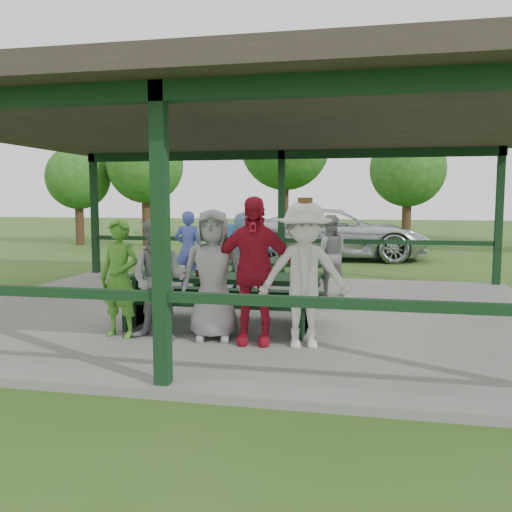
% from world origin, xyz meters
% --- Properties ---
extents(ground, '(90.00, 90.00, 0.00)m').
position_xyz_m(ground, '(0.00, 0.00, 0.00)').
color(ground, '#31551A').
rests_on(ground, ground).
extents(concrete_slab, '(10.00, 8.00, 0.10)m').
position_xyz_m(concrete_slab, '(0.00, 0.00, 0.05)').
color(concrete_slab, slate).
rests_on(concrete_slab, ground).
extents(pavilion_structure, '(10.60, 8.60, 3.24)m').
position_xyz_m(pavilion_structure, '(0.00, 0.00, 3.17)').
color(pavilion_structure, black).
rests_on(pavilion_structure, concrete_slab).
extents(picnic_table_near, '(2.85, 1.39, 0.75)m').
position_xyz_m(picnic_table_near, '(-0.09, -1.20, 0.58)').
color(picnic_table_near, black).
rests_on(picnic_table_near, concrete_slab).
extents(picnic_table_far, '(2.36, 1.39, 0.75)m').
position_xyz_m(picnic_table_far, '(0.05, 0.80, 0.57)').
color(picnic_table_far, black).
rests_on(picnic_table_far, concrete_slab).
extents(table_setting, '(2.38, 0.45, 0.10)m').
position_xyz_m(table_setting, '(-0.16, -1.18, 0.88)').
color(table_setting, white).
rests_on(table_setting, picnic_table_near).
extents(contestant_green, '(0.64, 0.47, 1.61)m').
position_xyz_m(contestant_green, '(-1.28, -2.11, 0.90)').
color(contestant_green, '#468C28').
rests_on(contestant_green, concrete_slab).
extents(contestant_grey_left, '(0.79, 0.61, 1.61)m').
position_xyz_m(contestant_grey_left, '(-0.70, -2.13, 0.91)').
color(contestant_grey_left, gray).
rests_on(contestant_grey_left, concrete_slab).
extents(contestant_grey_mid, '(0.93, 0.69, 1.75)m').
position_xyz_m(contestant_grey_mid, '(0.01, -2.00, 0.97)').
color(contestant_grey_mid, gray).
rests_on(contestant_grey_mid, concrete_slab).
extents(contestant_red, '(1.15, 0.54, 1.91)m').
position_xyz_m(contestant_red, '(0.57, -2.08, 1.05)').
color(contestant_red, '#AE162A').
rests_on(contestant_red, concrete_slab).
extents(contestant_white_fedora, '(1.29, 0.89, 1.89)m').
position_xyz_m(contestant_white_fedora, '(1.24, -2.11, 1.02)').
color(contestant_white_fedora, silver).
rests_on(contestant_white_fedora, concrete_slab).
extents(spectator_lblue, '(1.51, 0.49, 1.62)m').
position_xyz_m(spectator_lblue, '(-0.39, 1.55, 0.91)').
color(spectator_lblue, '#87AED0').
rests_on(spectator_lblue, concrete_slab).
extents(spectator_blue, '(0.63, 0.45, 1.63)m').
position_xyz_m(spectator_blue, '(-1.75, 2.14, 0.91)').
color(spectator_blue, '#4354AF').
rests_on(spectator_blue, concrete_slab).
extents(spectator_grey, '(0.86, 0.72, 1.57)m').
position_xyz_m(spectator_grey, '(1.27, 1.73, 0.89)').
color(spectator_grey, '#9B9C9E').
rests_on(spectator_grey, concrete_slab).
extents(pickup_truck, '(6.14, 3.18, 1.65)m').
position_xyz_m(pickup_truck, '(1.00, 9.18, 0.83)').
color(pickup_truck, silver).
rests_on(pickup_truck, ground).
extents(farm_trailer, '(3.45, 1.65, 1.20)m').
position_xyz_m(farm_trailer, '(-1.81, 8.63, 0.60)').
color(farm_trailer, '#1B4F99').
rests_on(farm_trailer, ground).
extents(tree_far_left, '(3.20, 3.20, 4.99)m').
position_xyz_m(tree_far_left, '(-7.25, 12.79, 3.37)').
color(tree_far_left, '#352015').
rests_on(tree_far_left, ground).
extents(tree_left, '(4.24, 4.24, 6.63)m').
position_xyz_m(tree_left, '(-1.92, 16.94, 4.49)').
color(tree_left, '#352015').
rests_on(tree_left, ground).
extents(tree_mid, '(2.97, 2.97, 4.64)m').
position_xyz_m(tree_mid, '(3.49, 13.47, 3.13)').
color(tree_mid, '#352015').
rests_on(tree_mid, ground).
extents(tree_edge_left, '(2.73, 2.73, 4.27)m').
position_xyz_m(tree_edge_left, '(-10.24, 12.57, 2.88)').
color(tree_edge_left, '#352015').
rests_on(tree_edge_left, ground).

